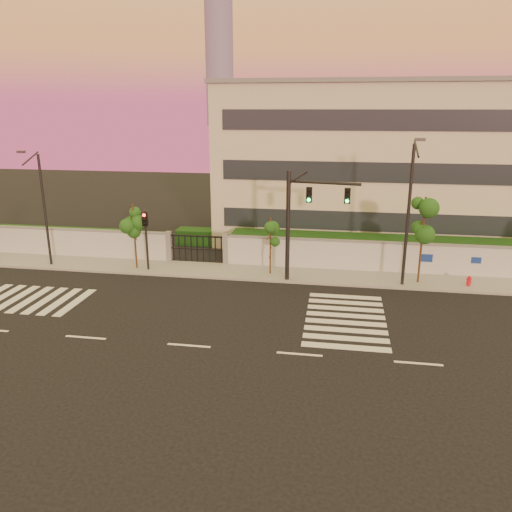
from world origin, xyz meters
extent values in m
plane|color=black|center=(0.00, 0.00, 0.00)|extent=(120.00, 120.00, 0.00)
cube|color=gray|center=(0.00, 10.50, 0.07)|extent=(60.00, 3.00, 0.15)
cube|color=#B4B6BB|center=(-17.50, 12.00, 1.00)|extent=(25.00, 0.30, 2.00)
cube|color=slate|center=(-17.50, 12.00, 2.06)|extent=(25.00, 0.36, 0.12)
cube|color=#B4B6BB|center=(14.50, 12.00, 1.00)|extent=(31.00, 0.30, 2.00)
cube|color=slate|center=(14.50, 12.00, 2.06)|extent=(31.00, 0.36, 0.12)
cube|color=slate|center=(-5.00, 12.00, 1.10)|extent=(0.35, 0.35, 2.20)
cube|color=slate|center=(-1.00, 12.00, 1.10)|extent=(0.35, 0.35, 2.20)
cube|color=#113610|center=(9.00, 14.50, 0.90)|extent=(20.00, 2.00, 1.80)
cube|color=#113610|center=(-16.00, 14.50, 0.70)|extent=(12.00, 1.80, 1.40)
cube|color=#113610|center=(-3.00, 17.00, 0.60)|extent=(6.00, 1.50, 1.20)
cube|color=beige|center=(9.00, 22.00, 6.00)|extent=(24.00, 12.00, 12.00)
cube|color=#262D38|center=(9.00, 15.98, 2.50)|extent=(22.00, 0.08, 1.40)
cube|color=#262D38|center=(9.00, 15.98, 6.00)|extent=(22.00, 0.08, 1.40)
cube|color=#262D38|center=(9.00, 15.98, 9.50)|extent=(22.00, 0.08, 1.40)
cube|color=slate|center=(9.00, 22.00, 12.10)|extent=(24.40, 12.40, 0.30)
cylinder|color=slate|center=(-65.00, 280.00, 55.00)|extent=(16.00, 16.00, 110.00)
cube|color=silver|center=(-12.20, 4.00, 0.01)|extent=(0.50, 4.00, 0.02)
cube|color=silver|center=(-11.30, 4.00, 0.01)|extent=(0.50, 4.00, 0.02)
cube|color=silver|center=(-10.40, 4.00, 0.01)|extent=(0.50, 4.00, 0.02)
cube|color=silver|center=(-9.50, 4.00, 0.01)|extent=(0.50, 4.00, 0.02)
cube|color=silver|center=(-8.60, 4.00, 0.01)|extent=(0.50, 4.00, 0.02)
cube|color=silver|center=(-7.70, 4.00, 0.01)|extent=(0.50, 4.00, 0.02)
cube|color=silver|center=(7.00, 1.00, 0.01)|extent=(4.00, 0.50, 0.02)
cube|color=silver|center=(7.00, 1.90, 0.01)|extent=(4.00, 0.50, 0.02)
cube|color=silver|center=(7.00, 2.80, 0.01)|extent=(4.00, 0.50, 0.02)
cube|color=silver|center=(7.00, 3.70, 0.01)|extent=(4.00, 0.50, 0.02)
cube|color=silver|center=(7.00, 4.60, 0.01)|extent=(4.00, 0.50, 0.02)
cube|color=silver|center=(7.00, 5.50, 0.01)|extent=(4.00, 0.50, 0.02)
cube|color=silver|center=(7.00, 6.40, 0.01)|extent=(4.00, 0.50, 0.02)
cube|color=silver|center=(7.00, 7.30, 0.01)|extent=(4.00, 0.50, 0.02)
cube|color=silver|center=(-5.00, 0.00, 0.01)|extent=(2.00, 0.15, 0.01)
cube|color=silver|center=(0.00, 0.00, 0.01)|extent=(2.00, 0.15, 0.01)
cube|color=silver|center=(5.00, 0.00, 0.01)|extent=(2.00, 0.15, 0.01)
cube|color=silver|center=(10.00, 0.00, 0.01)|extent=(2.00, 0.15, 0.01)
cylinder|color=#382314|center=(-6.57, 9.98, 2.22)|extent=(0.11, 0.11, 4.43)
sphere|color=#214814|center=(-6.57, 9.98, 3.55)|extent=(1.00, 1.00, 1.00)
sphere|color=#214814|center=(-6.25, 10.16, 2.88)|extent=(0.76, 0.76, 0.76)
sphere|color=#214814|center=(-6.84, 9.84, 3.10)|extent=(0.73, 0.73, 0.73)
cylinder|color=#382314|center=(2.27, 10.33, 1.89)|extent=(0.11, 0.11, 3.78)
sphere|color=#214814|center=(2.27, 10.33, 3.02)|extent=(0.97, 0.97, 0.97)
sphere|color=#214814|center=(2.58, 10.51, 2.46)|extent=(0.74, 0.74, 0.74)
sphere|color=#214814|center=(2.01, 10.20, 2.64)|extent=(0.71, 0.71, 0.71)
cylinder|color=#382314|center=(11.35, 10.15, 2.68)|extent=(0.13, 0.13, 5.37)
sphere|color=#214814|center=(11.35, 10.15, 4.29)|extent=(1.18, 1.18, 1.18)
sphere|color=#214814|center=(11.73, 10.36, 3.49)|extent=(0.90, 0.90, 0.90)
sphere|color=#214814|center=(11.03, 9.99, 3.76)|extent=(0.86, 0.86, 0.86)
cylinder|color=black|center=(3.45, 9.37, 3.41)|extent=(0.26, 0.26, 6.81)
cylinder|color=black|center=(5.54, 9.37, 6.15)|extent=(4.15, 0.86, 0.18)
cube|color=black|center=(4.66, 9.32, 5.44)|extent=(0.38, 0.20, 0.99)
sphere|color=#0CF259|center=(4.66, 9.21, 5.13)|extent=(0.22, 0.22, 0.22)
cube|color=black|center=(6.86, 9.32, 5.44)|extent=(0.38, 0.20, 0.99)
sphere|color=#0CF259|center=(6.86, 9.21, 5.13)|extent=(0.22, 0.22, 0.22)
cylinder|color=black|center=(-5.72, 9.85, 2.03)|extent=(0.14, 0.14, 4.05)
cube|color=black|center=(-5.72, 9.80, 3.51)|extent=(0.32, 0.16, 0.81)
sphere|color=red|center=(-5.72, 9.69, 3.76)|extent=(0.18, 0.18, 0.18)
cylinder|color=black|center=(-12.61, 9.81, 3.74)|extent=(0.17, 0.17, 7.48)
cylinder|color=black|center=(-12.61, 8.97, 7.29)|extent=(0.09, 1.79, 0.73)
cube|color=#3F3F44|center=(-12.61, 8.13, 7.76)|extent=(0.47, 0.23, 0.14)
cylinder|color=black|center=(10.37, 9.60, 4.21)|extent=(0.19, 0.19, 8.42)
cylinder|color=black|center=(10.37, 8.66, 8.21)|extent=(0.11, 2.01, 0.82)
cube|color=#3F3F44|center=(10.37, 7.71, 8.73)|extent=(0.53, 0.26, 0.16)
cylinder|color=red|center=(14.22, 9.94, 0.26)|extent=(0.23, 0.23, 0.52)
cylinder|color=red|center=(14.22, 9.94, 0.57)|extent=(0.29, 0.29, 0.10)
sphere|color=red|center=(14.22, 9.94, 0.68)|extent=(0.19, 0.19, 0.19)
cylinder|color=red|center=(14.22, 9.94, 0.36)|extent=(0.30, 0.14, 0.10)
camera|label=1|loc=(6.35, -19.63, 10.33)|focal=35.00mm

